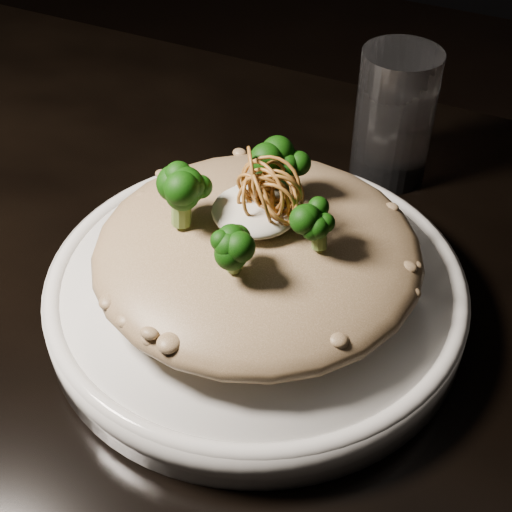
# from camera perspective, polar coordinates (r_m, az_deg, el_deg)

# --- Properties ---
(table) EXTENTS (1.10, 0.80, 0.75)m
(table) POSITION_cam_1_polar(r_m,az_deg,el_deg) (0.64, -5.67, -8.60)
(table) COLOR black
(table) RESTS_ON ground
(plate) EXTENTS (0.32, 0.32, 0.03)m
(plate) POSITION_cam_1_polar(r_m,az_deg,el_deg) (0.56, -0.00, -2.91)
(plate) COLOR white
(plate) RESTS_ON table
(risotto) EXTENTS (0.25, 0.25, 0.05)m
(risotto) POSITION_cam_1_polar(r_m,az_deg,el_deg) (0.53, 0.11, 0.42)
(risotto) COLOR brown
(risotto) RESTS_ON plate
(broccoli) EXTENTS (0.13, 0.13, 0.05)m
(broccoli) POSITION_cam_1_polar(r_m,az_deg,el_deg) (0.49, -0.30, 4.48)
(broccoli) COLOR black
(broccoli) RESTS_ON risotto
(cheese) EXTENTS (0.06, 0.06, 0.02)m
(cheese) POSITION_cam_1_polar(r_m,az_deg,el_deg) (0.51, -0.09, 3.66)
(cheese) COLOR silver
(cheese) RESTS_ON risotto
(shallots) EXTENTS (0.06, 0.06, 0.04)m
(shallots) POSITION_cam_1_polar(r_m,az_deg,el_deg) (0.49, 0.90, 6.20)
(shallots) COLOR brown
(shallots) RESTS_ON cheese
(drinking_glass) EXTENTS (0.07, 0.07, 0.13)m
(drinking_glass) POSITION_cam_1_polar(r_m,az_deg,el_deg) (0.69, 11.00, 10.88)
(drinking_glass) COLOR silver
(drinking_glass) RESTS_ON table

